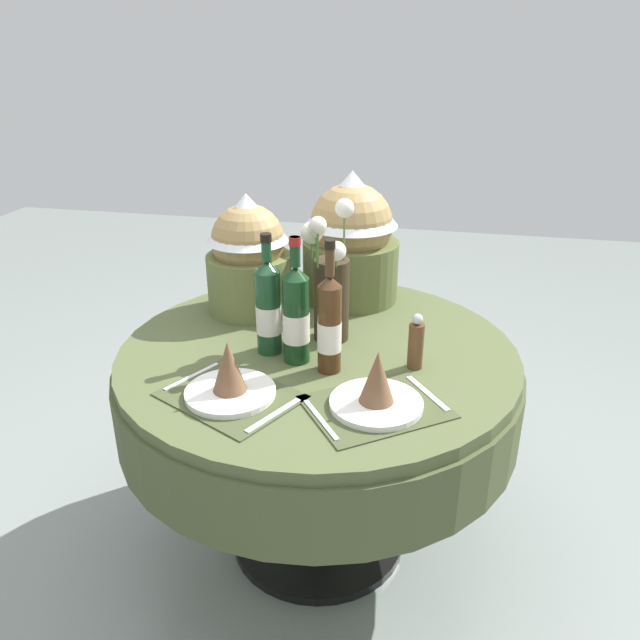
{
  "coord_description": "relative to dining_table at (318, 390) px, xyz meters",
  "views": [
    {
      "loc": [
        0.36,
        -1.66,
        1.62
      ],
      "look_at": [
        0.0,
        0.03,
        0.83
      ],
      "focal_mm": 35.03,
      "sensor_mm": 36.0,
      "label": 1
    }
  ],
  "objects": [
    {
      "name": "ground",
      "position": [
        0.0,
        0.0,
        -0.6
      ],
      "size": [
        8.0,
        8.0,
        0.0
      ],
      "primitive_type": "plane",
      "color": "gray"
    },
    {
      "name": "dining_table",
      "position": [
        0.0,
        0.0,
        0.0
      ],
      "size": [
        1.24,
        1.24,
        0.75
      ],
      "color": "#4C5633",
      "rests_on": "ground"
    },
    {
      "name": "place_setting_left",
      "position": [
        -0.17,
        -0.32,
        0.2
      ],
      "size": [
        0.42,
        0.39,
        0.16
      ],
      "color": "#41492B",
      "rests_on": "dining_table"
    },
    {
      "name": "place_setting_right",
      "position": [
        0.22,
        -0.3,
        0.2
      ],
      "size": [
        0.43,
        0.41,
        0.16
      ],
      "color": "#41492B",
      "rests_on": "dining_table"
    },
    {
      "name": "flower_vase",
      "position": [
        0.02,
        0.07,
        0.33
      ],
      "size": [
        0.16,
        0.15,
        0.44
      ],
      "color": "#332819",
      "rests_on": "dining_table"
    },
    {
      "name": "wine_bottle_left",
      "position": [
        -0.04,
        -0.09,
        0.3
      ],
      "size": [
        0.08,
        0.08,
        0.37
      ],
      "color": "#143819",
      "rests_on": "dining_table"
    },
    {
      "name": "wine_bottle_centre",
      "position": [
        0.06,
        -0.13,
        0.29
      ],
      "size": [
        0.07,
        0.07,
        0.38
      ],
      "color": "#422814",
      "rests_on": "dining_table"
    },
    {
      "name": "wine_bottle_right",
      "position": [
        -0.14,
        -0.05,
        0.29
      ],
      "size": [
        0.08,
        0.08,
        0.37
      ],
      "color": "#194223",
      "rests_on": "dining_table"
    },
    {
      "name": "pepper_mill",
      "position": [
        0.3,
        -0.06,
        0.23
      ],
      "size": [
        0.04,
        0.04,
        0.17
      ],
      "color": "brown",
      "rests_on": "dining_table"
    },
    {
      "name": "gift_tub_back_left",
      "position": [
        -0.29,
        0.24,
        0.36
      ],
      "size": [
        0.29,
        0.29,
        0.41
      ],
      "color": "olive",
      "rests_on": "dining_table"
    },
    {
      "name": "gift_tub_back_centre",
      "position": [
        0.03,
        0.42,
        0.39
      ],
      "size": [
        0.34,
        0.34,
        0.46
      ],
      "color": "#566033",
      "rests_on": "dining_table"
    }
  ]
}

